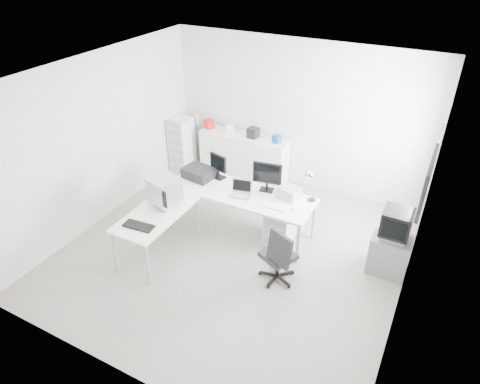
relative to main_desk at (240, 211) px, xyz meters
The scene contains 30 objects.
floor 0.69m from the main_desk, 72.15° to the right, with size 5.00×5.00×0.01m, color #B7B0A4.
ceiling 2.49m from the main_desk, 72.15° to the right, with size 5.00×5.00×0.01m, color white.
back_wall 2.20m from the main_desk, 84.73° to the left, with size 5.00×0.02×2.80m, color silver.
left_wall 2.60m from the main_desk, 166.51° to the right, with size 0.02×5.00×2.80m, color silver.
right_wall 2.92m from the main_desk, 11.74° to the right, with size 0.02×5.00×2.80m, color silver.
window 3.00m from the main_desk, 13.60° to the left, with size 0.02×1.20×1.10m, color white, non-canonical shape.
wall_picture 3.09m from the main_desk, ahead, with size 0.04×0.90×0.60m, color black, non-canonical shape.
main_desk is the anchor object (origin of this frame).
side_desk 1.39m from the main_desk, 127.69° to the right, with size 0.70×1.40×0.75m, color white, non-canonical shape.
drawer_pedestal 0.71m from the main_desk, ahead, with size 0.40×0.50×0.60m, color white.
inkjet_printer 0.97m from the main_desk, behind, with size 0.49×0.38×0.18m, color black.
lcd_monitor_small 0.84m from the main_desk, 155.56° to the left, with size 0.34×0.19×0.43m, color black, non-canonical shape.
lcd_monitor_large 0.75m from the main_desk, 35.54° to the left, with size 0.47×0.19×0.49m, color black, non-canonical shape.
laptop 0.50m from the main_desk, 63.43° to the right, with size 0.34×0.35×0.22m, color #B7B7BA, non-canonical shape.
white_keyboard 0.77m from the main_desk, 12.99° to the right, with size 0.43×0.13×0.02m, color white.
white_mouse 1.04m from the main_desk, ahead, with size 0.06×0.06×0.06m, color white.
laser_printer 0.91m from the main_desk, 16.35° to the left, with size 0.31×0.26×0.18m, color #9F9F9F.
desk_lamp 1.31m from the main_desk, 15.26° to the left, with size 0.18×0.18×0.53m, color silver, non-canonical shape.
crt_monitor 1.35m from the main_desk, 135.00° to the right, with size 0.40×0.40×0.46m, color #B7B7BA, non-canonical shape.
black_keyboard 1.77m from the main_desk, 119.54° to the right, with size 0.45×0.18×0.03m, color black.
office_chair 1.30m from the main_desk, 38.05° to the right, with size 0.55×0.55×0.95m, color #27292C, non-canonical shape.
tv_cabinet 2.40m from the main_desk, ahead, with size 0.55×0.45×0.60m, color slate.
crt_tv 2.44m from the main_desk, ahead, with size 0.50×0.48×0.45m, color black, non-canonical shape.
sideboard 1.87m from the main_desk, 115.45° to the left, with size 1.81×0.45×0.90m, color white.
clutter_box_a 2.40m from the main_desk, 133.57° to the left, with size 0.17×0.16×0.17m, color red.
clutter_box_b 2.10m from the main_desk, 123.19° to the left, with size 0.15×0.13×0.15m, color white.
clutter_box_c 1.89m from the main_desk, 109.65° to the left, with size 0.20×0.18×0.20m, color black.
clutter_box_d 1.79m from the main_desk, 93.43° to the left, with size 0.15×0.13×0.15m, color #1941B4.
clutter_bottle 2.64m from the main_desk, 137.81° to the left, with size 0.07×0.07×0.22m, color white.
filing_cabinet 2.53m from the main_desk, 146.36° to the left, with size 0.38×0.46×1.10m, color white.
Camera 1 is at (2.52, -4.63, 4.38)m, focal length 32.00 mm.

